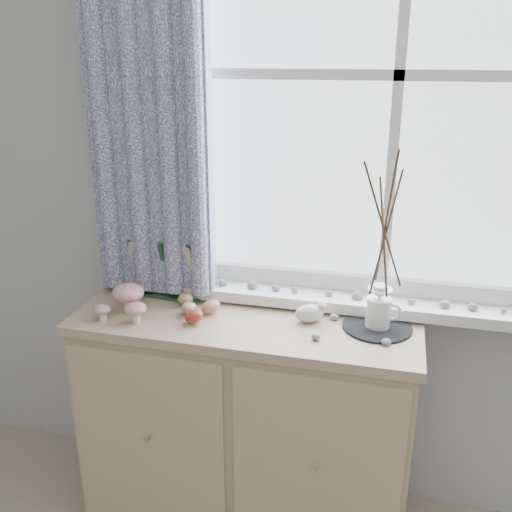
# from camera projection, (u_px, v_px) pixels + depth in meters

# --- Properties ---
(sideboard) EXTENTS (1.20, 0.45, 0.85)m
(sideboard) POSITION_uv_depth(u_px,v_px,m) (246.00, 421.00, 2.12)
(sideboard) COLOR tan
(sideboard) RESTS_ON ground
(botanical_book) EXTENTS (0.34, 0.17, 0.23)m
(botanical_book) POSITION_uv_depth(u_px,v_px,m) (164.00, 269.00, 2.10)
(botanical_book) COLOR #20432A
(botanical_book) RESTS_ON sideboard
(toadstool_cluster) EXTENTS (0.19, 0.17, 0.10)m
(toadstool_cluster) POSITION_uv_depth(u_px,v_px,m) (127.00, 299.00, 1.98)
(toadstool_cluster) COLOR white
(toadstool_cluster) RESTS_ON sideboard
(wooden_eggs) EXTENTS (0.16, 0.17, 0.07)m
(wooden_eggs) POSITION_uv_depth(u_px,v_px,m) (195.00, 307.00, 1.99)
(wooden_eggs) COLOR tan
(wooden_eggs) RESTS_ON sideboard
(songbird_figurine) EXTENTS (0.15, 0.11, 0.07)m
(songbird_figurine) POSITION_uv_depth(u_px,v_px,m) (310.00, 312.00, 1.94)
(songbird_figurine) COLOR silver
(songbird_figurine) RESTS_ON sideboard
(crocheted_doily) EXTENTS (0.23, 0.23, 0.01)m
(crocheted_doily) POSITION_uv_depth(u_px,v_px,m) (377.00, 327.00, 1.90)
(crocheted_doily) COLOR black
(crocheted_doily) RESTS_ON sideboard
(twig_pitcher) EXTENTS (0.24, 0.24, 0.62)m
(twig_pitcher) POSITION_uv_depth(u_px,v_px,m) (385.00, 226.00, 1.78)
(twig_pitcher) COLOR white
(twig_pitcher) RESTS_ON crocheted_doily
(sideboard_pebbles) EXTENTS (0.33, 0.23, 0.02)m
(sideboard_pebbles) POSITION_uv_depth(u_px,v_px,m) (341.00, 325.00, 1.90)
(sideboard_pebbles) COLOR gray
(sideboard_pebbles) RESTS_ON sideboard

